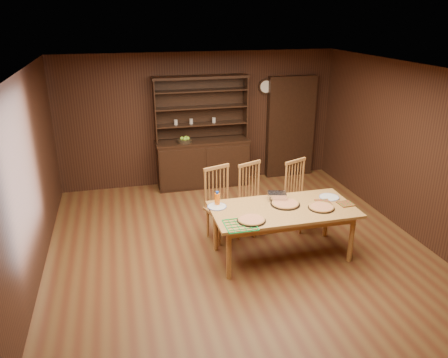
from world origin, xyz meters
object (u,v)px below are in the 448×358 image
object	(u,v)px
dining_table	(283,213)
juice_bottle	(217,199)
chair_right	(298,192)
chair_center	(253,195)
chair_left	(220,201)
china_hutch	(203,157)

from	to	relation	value
dining_table	juice_bottle	xyz separation A→B (m)	(-0.87, 0.33, 0.17)
chair_right	dining_table	bearing A→B (deg)	-148.37
chair_center	juice_bottle	bearing A→B (deg)	-164.05
chair_right	juice_bottle	world-z (taller)	chair_right
chair_center	juice_bottle	size ratio (longest dim) A/B	5.38
chair_center	chair_right	world-z (taller)	same
chair_left	juice_bottle	size ratio (longest dim) A/B	5.50
china_hutch	chair_right	distance (m)	2.42
china_hutch	chair_left	size ratio (longest dim) A/B	1.92
chair_left	chair_right	size ratio (longest dim) A/B	1.02
dining_table	chair_right	xyz separation A→B (m)	(0.59, 0.84, -0.08)
chair_right	juice_bottle	size ratio (longest dim) A/B	5.39
chair_right	juice_bottle	distance (m)	1.57
chair_left	juice_bottle	xyz separation A→B (m)	(-0.15, -0.46, 0.24)
dining_table	chair_left	distance (m)	1.07
china_hutch	chair_center	bearing A→B (deg)	-79.29
chair_right	chair_left	bearing A→B (deg)	159.23
dining_table	chair_left	world-z (taller)	chair_left
dining_table	juice_bottle	bearing A→B (deg)	159.28
dining_table	china_hutch	bearing A→B (deg)	100.37
china_hutch	chair_left	xyz separation A→B (m)	(-0.17, -2.19, 0.01)
juice_bottle	chair_center	bearing A→B (deg)	38.55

